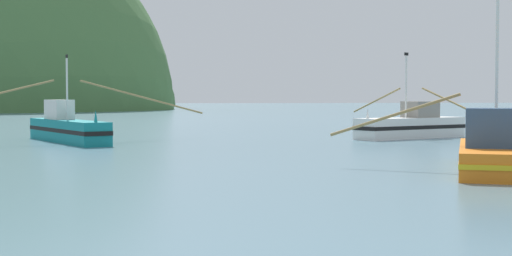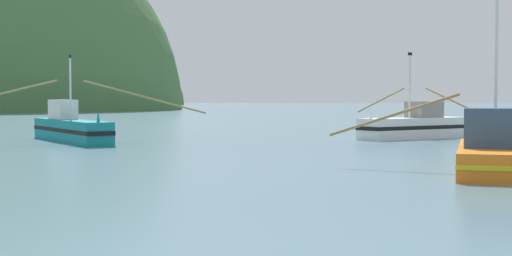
{
  "view_description": "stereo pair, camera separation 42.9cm",
  "coord_description": "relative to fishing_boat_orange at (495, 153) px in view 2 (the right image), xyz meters",
  "views": [
    {
      "loc": [
        -5.59,
        1.47,
        2.79
      ],
      "look_at": [
        -0.62,
        32.93,
        1.4
      ],
      "focal_mm": 50.98,
      "sensor_mm": 36.0,
      "label": 1
    },
    {
      "loc": [
        -5.16,
        1.41,
        2.79
      ],
      "look_at": [
        -0.62,
        32.93,
        1.4
      ],
      "focal_mm": 50.98,
      "sensor_mm": 36.0,
      "label": 2
    }
  ],
  "objects": [
    {
      "name": "fishing_boat_teal",
      "position": [
        -17.55,
        20.36,
        0.15
      ],
      "size": [
        17.1,
        10.54,
        5.33
      ],
      "rotation": [
        0.0,
        0.0,
        5.12
      ],
      "color": "#147F84",
      "rests_on": "ground"
    },
    {
      "name": "fishing_boat_white",
      "position": [
        4.75,
        20.84,
        0.15
      ],
      "size": [
        8.59,
        10.14,
        5.68
      ],
      "rotation": [
        0.0,
        0.0,
        3.58
      ],
      "color": "white",
      "rests_on": "ground"
    },
    {
      "name": "hill_mid_left",
      "position": [
        -43.79,
        222.65,
        -0.7
      ],
      "size": [
        84.43,
        67.54,
        52.61
      ],
      "primitive_type": "ellipsoid",
      "color": "#47703D",
      "rests_on": "ground"
    },
    {
      "name": "fishing_boat_orange",
      "position": [
        0.0,
        0.0,
        0.0
      ],
      "size": [
        11.41,
        9.26,
        7.21
      ],
      "rotation": [
        0.0,
        0.0,
        1.13
      ],
      "color": "orange",
      "rests_on": "ground"
    }
  ]
}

